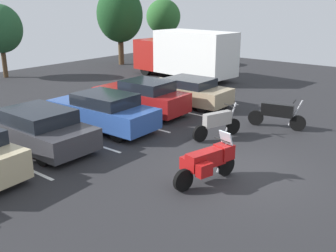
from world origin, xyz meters
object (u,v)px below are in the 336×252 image
object	(u,v)px
motorcycle_third	(218,123)
car_blue	(103,111)
car_tan	(186,91)
motorcycle_touring	(208,161)
motorcycle_second	(277,114)
car_charcoal	(36,128)
car_red	(142,97)
box_truck	(186,54)

from	to	relation	value
motorcycle_third	car_blue	world-z (taller)	car_blue
car_blue	car_tan	distance (m)	5.26
motorcycle_touring	motorcycle_second	distance (m)	5.95
motorcycle_second	car_tan	xyz separation A→B (m)	(0.84, 5.18, 0.06)
car_charcoal	car_blue	bearing A→B (deg)	-5.32
car_red	box_truck	distance (m)	8.90
motorcycle_second	car_blue	bearing A→B (deg)	129.00
motorcycle_touring	motorcycle_second	bearing A→B (deg)	5.22
car_charcoal	car_tan	bearing A→B (deg)	-3.78
motorcycle_second	car_red	distance (m)	6.02
car_charcoal	box_truck	size ratio (longest dim) A/B	0.66
motorcycle_touring	motorcycle_third	world-z (taller)	motorcycle_touring
motorcycle_touring	car_blue	xyz separation A→B (m)	(1.52, 5.99, 0.08)
car_red	car_blue	bearing A→B (deg)	-173.50
motorcycle_second	car_blue	world-z (taller)	car_blue
car_red	motorcycle_third	bearing A→B (deg)	-99.43
car_charcoal	box_truck	bearing A→B (deg)	14.40
motorcycle_second	car_charcoal	world-z (taller)	car_charcoal
car_blue	car_charcoal	bearing A→B (deg)	174.68
motorcycle_second	car_blue	size ratio (longest dim) A/B	0.48
car_charcoal	motorcycle_third	bearing A→B (deg)	-43.08
motorcycle_touring	car_charcoal	world-z (taller)	car_charcoal
motorcycle_touring	car_charcoal	distance (m)	6.41
motorcycle_touring	box_truck	world-z (taller)	box_truck
car_blue	car_red	bearing A→B (deg)	6.50
car_charcoal	car_blue	world-z (taller)	car_blue
car_charcoal	box_truck	distance (m)	14.15
motorcycle_touring	car_charcoal	bearing A→B (deg)	102.37
car_red	car_charcoal	bearing A→B (deg)	-179.67
car_charcoal	car_tan	distance (m)	8.16
car_charcoal	motorcycle_touring	bearing A→B (deg)	-77.63
motorcycle_second	car_blue	xyz separation A→B (m)	(-4.41, 5.45, 0.13)
motorcycle_touring	motorcycle_second	size ratio (longest dim) A/B	0.98
motorcycle_third	car_charcoal	xyz separation A→B (m)	(-4.78, 4.47, 0.10)
motorcycle_touring	car_blue	world-z (taller)	car_blue
car_charcoal	box_truck	xyz separation A→B (m)	(13.67, 3.51, 0.93)
motorcycle_second	box_truck	bearing A→B (deg)	55.37
car_red	car_tan	size ratio (longest dim) A/B	0.97
motorcycle_second	box_truck	world-z (taller)	box_truck
motorcycle_touring	box_truck	distance (m)	15.74
motorcycle_second	car_charcoal	size ratio (longest dim) A/B	0.47
car_red	motorcycle_second	bearing A→B (deg)	-72.86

